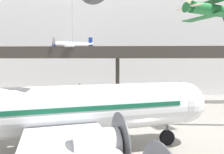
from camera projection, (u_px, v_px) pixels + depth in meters
hangar_back_wall at (118, 36)px, 47.54m from camera, size 140.00×3.00×25.47m
mezzanine_walkway at (117, 56)px, 37.76m from camera, size 110.00×3.20×9.75m
airliner_silver_main at (49, 111)px, 16.10m from camera, size 26.00×30.30×10.60m
suspended_plane_white_twin at (73, 46)px, 38.11m from camera, size 7.15×8.71×11.55m
suspended_plane_green_biplane at (213, 10)px, 23.86m from camera, size 7.76×8.84×8.72m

